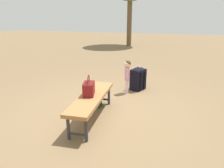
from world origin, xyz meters
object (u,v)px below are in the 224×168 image
child_standing (127,72)px  backpack_small (98,100)px  handbag (89,88)px  park_bench (92,99)px  backpack_large (138,78)px

child_standing → backpack_small: (-0.94, 0.38, -0.39)m
child_standing → backpack_small: 1.09m
handbag → child_standing: (1.44, -0.35, -0.04)m
handbag → backpack_small: size_ratio=1.31×
park_bench → backpack_small: size_ratio=5.80×
backpack_small → handbag: bearing=-176.4°
handbag → backpack_small: handbag is taller
park_bench → backpack_small: park_bench is taller
park_bench → handbag: bearing=69.0°
handbag → backpack_large: 1.89m
handbag → child_standing: size_ratio=0.46×
handbag → child_standing: bearing=-13.6°
park_bench → handbag: handbag is taller
handbag → backpack_small: bearing=3.6°
handbag → park_bench: bearing=-111.0°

